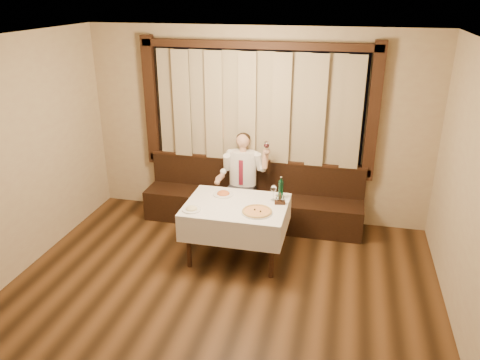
% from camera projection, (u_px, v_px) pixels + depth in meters
% --- Properties ---
extents(room, '(5.01, 6.01, 2.81)m').
position_uv_depth(room, '(220.00, 169.00, 4.91)').
color(room, black).
rests_on(room, ground).
extents(banquette, '(3.20, 0.61, 0.94)m').
position_uv_depth(banquette, '(253.00, 202.00, 6.94)').
color(banquette, black).
rests_on(banquette, ground).
extents(dining_table, '(1.27, 0.97, 0.76)m').
position_uv_depth(dining_table, '(236.00, 211.00, 5.89)').
color(dining_table, black).
rests_on(dining_table, ground).
extents(pizza, '(0.38, 0.38, 0.04)m').
position_uv_depth(pizza, '(257.00, 212.00, 5.61)').
color(pizza, white).
rests_on(pizza, dining_table).
extents(pasta_red, '(0.27, 0.27, 0.09)m').
position_uv_depth(pasta_red, '(223.00, 192.00, 6.09)').
color(pasta_red, white).
rests_on(pasta_red, dining_table).
extents(pasta_cream, '(0.24, 0.24, 0.08)m').
position_uv_depth(pasta_cream, '(191.00, 208.00, 5.68)').
color(pasta_cream, white).
rests_on(pasta_cream, dining_table).
extents(green_bottle, '(0.07, 0.07, 0.30)m').
position_uv_depth(green_bottle, '(281.00, 189.00, 5.96)').
color(green_bottle, '#0F4A29').
rests_on(green_bottle, dining_table).
extents(table_wine_glass, '(0.08, 0.08, 0.21)m').
position_uv_depth(table_wine_glass, '(274.00, 189.00, 5.89)').
color(table_wine_glass, white).
rests_on(table_wine_glass, dining_table).
extents(cruet_caddy, '(0.14, 0.09, 0.14)m').
position_uv_depth(cruet_caddy, '(280.00, 200.00, 5.83)').
color(cruet_caddy, black).
rests_on(cruet_caddy, dining_table).
extents(seated_man, '(0.74, 0.55, 1.37)m').
position_uv_depth(seated_man, '(242.00, 173.00, 6.70)').
color(seated_man, black).
rests_on(seated_man, ground).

